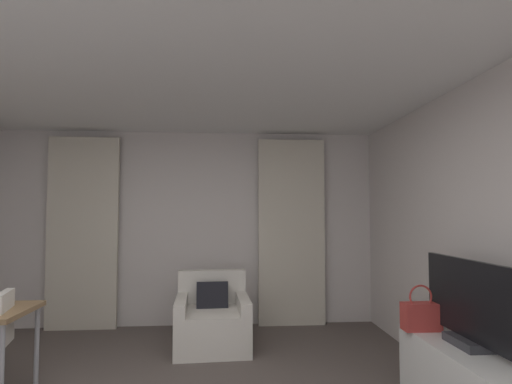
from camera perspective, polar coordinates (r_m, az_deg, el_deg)
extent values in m
cube|color=silver|center=(5.65, -9.19, -4.93)|extent=(5.12, 0.06, 2.60)
cube|color=white|center=(2.88, -14.54, 20.29)|extent=(5.12, 6.12, 0.06)
cube|color=beige|center=(5.81, -23.00, -5.18)|extent=(0.90, 0.06, 2.50)
cube|color=beige|center=(5.58, 4.97, -5.50)|extent=(0.90, 0.06, 2.50)
cube|color=silver|center=(4.82, -6.09, -18.44)|extent=(0.85, 0.90, 0.42)
cube|color=silver|center=(5.08, -6.15, -12.93)|extent=(0.81, 0.18, 0.39)
cube|color=silver|center=(4.82, -1.84, -17.59)|extent=(0.17, 0.87, 0.56)
cube|color=silver|center=(4.80, -10.35, -17.58)|extent=(0.17, 0.87, 0.56)
cube|color=black|center=(4.87, -6.11, -14.48)|extent=(0.37, 0.22, 0.37)
cylinder|color=#99999E|center=(4.21, -28.24, -18.49)|extent=(0.04, 0.04, 0.70)
cylinder|color=#99999E|center=(3.73, -31.97, -20.52)|extent=(0.04, 0.04, 0.70)
cube|color=silver|center=(3.89, -31.70, -14.24)|extent=(0.14, 0.36, 0.34)
cube|color=#333338|center=(3.47, 27.48, -18.06)|extent=(0.20, 0.36, 0.06)
cube|color=black|center=(3.40, 27.35, -13.02)|extent=(0.04, 1.03, 0.56)
cube|color=#B73833|center=(3.74, 22.01, -15.79)|extent=(0.30, 0.14, 0.22)
torus|color=#B73833|center=(3.71, 21.97, -13.38)|extent=(0.20, 0.02, 0.20)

